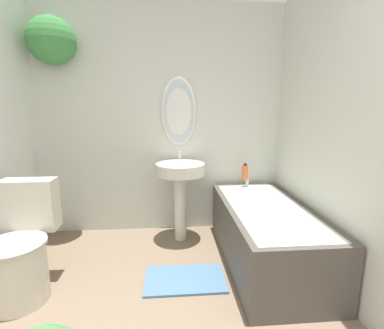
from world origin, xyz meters
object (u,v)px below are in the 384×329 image
object	(u,v)px
bathtub	(266,233)
shampoo_bottle	(245,172)
toilet	(21,252)
pedestal_sink	(180,180)

from	to	relation	value
bathtub	shampoo_bottle	size ratio (longest dim) A/B	8.30
bathtub	shampoo_bottle	xyz separation A→B (m)	(-0.03, 0.63, 0.40)
toilet	bathtub	bearing A→B (deg)	8.55
toilet	pedestal_sink	bearing A→B (deg)	33.83
toilet	pedestal_sink	size ratio (longest dim) A/B	0.90
toilet	bathtub	world-z (taller)	toilet
toilet	shampoo_bottle	bearing A→B (deg)	26.04
toilet	pedestal_sink	xyz separation A→B (m)	(1.18, 0.79, 0.30)
pedestal_sink	bathtub	xyz separation A→B (m)	(0.73, -0.50, -0.36)
toilet	pedestal_sink	world-z (taller)	pedestal_sink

